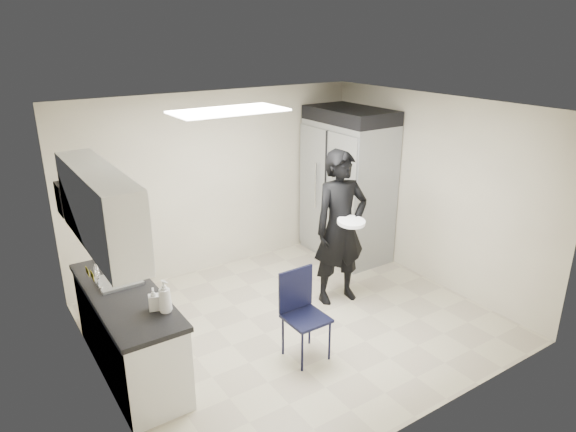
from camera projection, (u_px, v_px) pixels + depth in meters
floor at (296, 322)px, 6.29m from camera, size 4.50×4.50×0.00m
ceiling at (297, 108)px, 5.39m from camera, size 4.50×4.50×0.00m
back_wall at (218, 182)px, 7.41m from camera, size 4.50×0.00×4.50m
left_wall at (93, 272)px, 4.67m from camera, size 0.00×4.00×4.00m
right_wall at (432, 191)px, 7.01m from camera, size 0.00×4.00×4.00m
ceiling_panel at (229, 111)px, 5.41m from camera, size 1.20×0.60×0.02m
lower_counter at (129, 334)px, 5.28m from camera, size 0.60×1.90×0.86m
countertop at (124, 295)px, 5.13m from camera, size 0.64×1.95×0.05m
sink at (119, 286)px, 5.34m from camera, size 0.42×0.40×0.14m
faucet at (98, 277)px, 5.18m from camera, size 0.02×0.02×0.24m
upper_cabinets at (100, 208)px, 4.74m from camera, size 0.35×1.80×0.75m
towel_dispenser at (68, 198)px, 5.68m from camera, size 0.22×0.30×0.35m
notice_sticker_left at (92, 276)px, 4.78m from camera, size 0.00×0.12×0.07m
notice_sticker_right at (87, 271)px, 4.95m from camera, size 0.00×0.12×0.07m
commercial_fridge at (347, 190)px, 7.88m from camera, size 0.80×1.35×2.10m
fridge_compressor at (351, 115)px, 7.48m from camera, size 0.80×1.35×0.20m
folding_chair at (306, 318)px, 5.47m from camera, size 0.43×0.43×0.96m
man_tuxedo at (340, 228)px, 6.51m from camera, size 0.80×0.60×2.01m
bucket_lid at (351, 222)px, 6.24m from camera, size 0.39×0.39×0.04m
soap_bottle_a at (165, 296)px, 4.72m from camera, size 0.15×0.15×0.32m
soap_bottle_b at (154, 299)px, 4.77m from camera, size 0.12×0.12×0.22m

